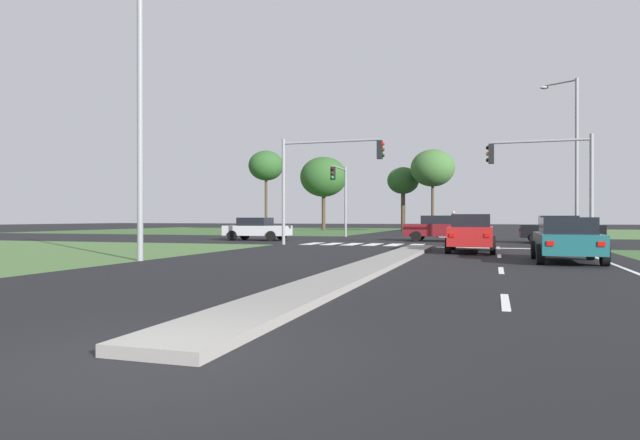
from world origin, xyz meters
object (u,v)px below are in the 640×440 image
object	(u,v)px
car_maroon_fifth	(441,228)
traffic_signal_near_right	(550,170)
pedestrian_at_median	(453,220)
treeline_near	(266,166)
car_black_fourth	(560,229)
street_lamp_second	(574,151)
traffic_signal_near_left	(320,170)
car_teal_near	(567,239)
car_silver_third	(257,229)
treeline_fourth	(433,168)
street_lamp_near	(140,89)
treeline_second	(324,177)
car_red_second	(472,233)
traffic_signal_far_left	(341,188)
treeline_third	(403,181)

from	to	relation	value
car_maroon_fifth	traffic_signal_near_right	distance (m)	9.40
pedestrian_at_median	treeline_near	xyz separation A→B (m)	(-24.03, 19.29, 6.62)
car_black_fourth	street_lamp_second	world-z (taller)	street_lamp_second
car_maroon_fifth	traffic_signal_near_left	distance (m)	9.52
car_teal_near	treeline_near	world-z (taller)	treeline_near
car_silver_third	treeline_fourth	xyz separation A→B (m)	(8.37, 26.79, 5.97)
car_silver_third	street_lamp_near	xyz separation A→B (m)	(3.37, -17.09, 4.96)
car_teal_near	car_black_fourth	world-z (taller)	car_black_fourth
pedestrian_at_median	treeline_near	size ratio (longest dim) A/B	0.19
car_silver_third	pedestrian_at_median	xyz separation A→B (m)	(11.56, 11.64, 0.52)
treeline_second	street_lamp_second	bearing A→B (deg)	-47.48
traffic_signal_near_right	treeline_near	distance (m)	46.54
car_black_fourth	pedestrian_at_median	xyz separation A→B (m)	(-6.62, 10.47, 0.48)
street_lamp_second	pedestrian_at_median	world-z (taller)	street_lamp_second
car_red_second	traffic_signal_far_left	bearing A→B (deg)	122.62
pedestrian_at_median	traffic_signal_near_left	bearing A→B (deg)	-63.36
treeline_second	traffic_signal_far_left	bearing A→B (deg)	-69.83
street_lamp_near	treeline_fourth	size ratio (longest dim) A/B	1.18
car_teal_near	traffic_signal_near_right	distance (m)	8.99
car_maroon_fifth	traffic_signal_near_right	xyz separation A→B (m)	(5.67, -6.93, 2.88)
street_lamp_near	treeline_near	size ratio (longest dim) A/B	1.05
car_teal_near	traffic_signal_near_left	world-z (taller)	traffic_signal_near_left
treeline_fourth	car_teal_near	bearing A→B (deg)	-78.03
street_lamp_second	treeline_fourth	size ratio (longest dim) A/B	1.13
car_red_second	traffic_signal_far_left	distance (m)	18.77
car_teal_near	treeline_fourth	xyz separation A→B (m)	(-8.49, 40.04, 5.97)
traffic_signal_near_right	treeline_third	xyz separation A→B (m)	(-12.25, 33.94, 1.86)
car_silver_third	traffic_signal_near_left	bearing A→B (deg)	50.41
car_maroon_fifth	treeline_second	distance (m)	32.03
pedestrian_at_median	treeline_fourth	size ratio (longest dim) A/B	0.21
traffic_signal_far_left	treeline_fourth	xyz separation A→B (m)	(4.69, 19.72, 3.05)
car_red_second	car_silver_third	world-z (taller)	car_red_second
street_lamp_near	treeline_near	bearing A→B (deg)	108.26
car_red_second	treeline_fourth	distance (m)	36.23
street_lamp_second	treeline_second	bearing A→B (deg)	132.52
car_black_fourth	treeline_fourth	xyz separation A→B (m)	(-9.81, 25.63, 5.92)
car_teal_near	traffic_signal_near_left	bearing A→B (deg)	142.61
traffic_signal_far_left	street_lamp_second	world-z (taller)	street_lamp_second
traffic_signal_far_left	treeline_third	world-z (taller)	treeline_third
pedestrian_at_median	treeline_second	xyz separation A→B (m)	(-16.08, 17.77, 4.97)
car_teal_near	treeline_near	bearing A→B (deg)	123.58
pedestrian_at_median	treeline_near	world-z (taller)	treeline_near
traffic_signal_far_left	car_silver_third	bearing A→B (deg)	-117.50
street_lamp_near	treeline_third	size ratio (longest dim) A/B	1.44
pedestrian_at_median	traffic_signal_near_right	bearing A→B (deg)	-25.08
car_red_second	traffic_signal_near_left	size ratio (longest dim) A/B	0.80
pedestrian_at_median	treeline_third	size ratio (longest dim) A/B	0.26
traffic_signal_near_right	treeline_near	xyz separation A→B (m)	(-29.58, 35.68, 4.21)
car_silver_third	traffic_signal_far_left	bearing A→B (deg)	152.50
treeline_third	treeline_fourth	xyz separation A→B (m)	(3.51, -2.40, 1.17)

